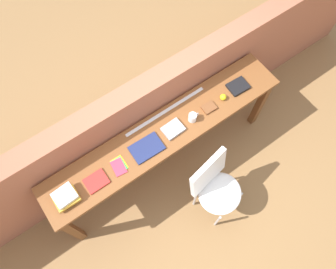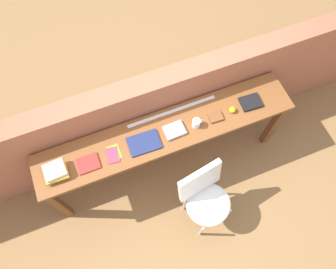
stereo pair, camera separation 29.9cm
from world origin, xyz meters
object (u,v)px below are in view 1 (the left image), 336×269
Objects in this scene: book_stack_leftmost at (66,197)px; book_repair_rightmost at (238,86)px; magazine_cycling at (96,181)px; chair_white_moulded at (216,186)px; leather_journal_brown at (209,108)px; pamphlet_pile_colourful at (119,166)px; sports_ball_small at (223,97)px; book_open_centre at (147,148)px; mug at (193,117)px.

book_stack_leftmost reaches higher than book_repair_rightmost.
book_stack_leftmost is 0.28m from magazine_cycling.
chair_white_moulded is 0.77m from leather_journal_brown.
chair_white_moulded reaches higher than pamphlet_pile_colourful.
sports_ball_small is at bearing 0.15° from magazine_cycling.
magazine_cycling is 0.53m from book_open_centre.
pamphlet_pile_colourful is 0.60× the size of book_open_centre.
sports_ball_small is 0.31× the size of book_repair_rightmost.
leather_journal_brown reaches higher than magazine_cycling.
chair_white_moulded is at bearing -32.70° from magazine_cycling.
book_open_centre reaches higher than magazine_cycling.
sports_ball_small is 0.21m from book_repair_rightmost.
pamphlet_pile_colourful is at bearing -0.62° from book_stack_leftmost.
book_stack_leftmost is 0.51m from pamphlet_pile_colourful.
sports_ball_small reaches higher than book_open_centre.
book_repair_rightmost is at bearing 0.65° from pamphlet_pile_colourful.
book_stack_leftmost is at bearing 179.77° from sports_ball_small.
book_open_centre reaches higher than pamphlet_pile_colourful.
leather_journal_brown is at bearing 1.45° from mug.
pamphlet_pile_colourful is at bearing -175.82° from book_repair_rightmost.
book_stack_leftmost is 0.81m from book_open_centre.
sports_ball_small reaches higher than chair_white_moulded.
chair_white_moulded is 6.86× the size of leather_journal_brown.
leather_journal_brown reaches higher than pamphlet_pile_colourful.
book_open_centre is (0.29, -0.01, 0.01)m from pamphlet_pile_colourful.
book_open_centre is 2.24× the size of leather_journal_brown.
book_open_centre is at bearing -177.17° from leather_journal_brown.
pamphlet_pile_colourful is 1.39m from book_repair_rightmost.
chair_white_moulded is at bearing -130.47° from sports_ball_small.
book_stack_leftmost is 1.90m from book_repair_rightmost.
mug is 0.38m from sports_ball_small.
pamphlet_pile_colourful is at bearing 2.35° from magazine_cycling.
book_open_centre reaches higher than chair_white_moulded.
book_repair_rightmost is at bearing 6.04° from leather_journal_brown.
pamphlet_pile_colourful is 0.29m from book_open_centre.
magazine_cycling is at bearing -176.91° from leather_journal_brown.
chair_white_moulded is 4.38× the size of book_stack_leftmost.
magazine_cycling is 1.63m from book_repair_rightmost.
mug reaches higher than book_repair_rightmost.
chair_white_moulded is 0.72m from mug.
pamphlet_pile_colourful is 0.81m from mug.
mug reaches higher than sports_ball_small.
pamphlet_pile_colourful is 1.01m from leather_journal_brown.
mug is 0.56× the size of book_repair_rightmost.
sports_ball_small is at bearing -0.06° from pamphlet_pile_colourful.
book_stack_leftmost reaches higher than leather_journal_brown.
leather_journal_brown is (0.20, 0.01, -0.03)m from mug.
mug reaches higher than magazine_cycling.
mug is (1.04, 0.00, 0.04)m from magazine_cycling.
book_repair_rightmost is (0.71, 0.61, 0.37)m from chair_white_moulded.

